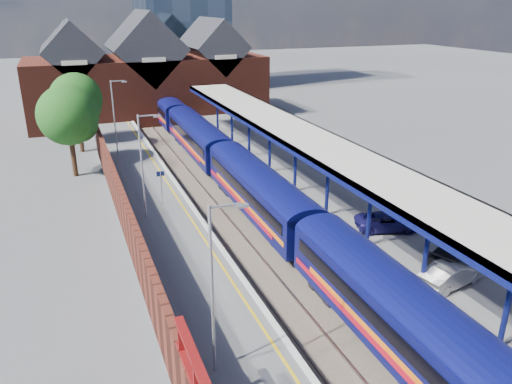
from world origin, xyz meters
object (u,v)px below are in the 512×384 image
train (224,158)px  parked_car_dark (457,253)px  parked_car_blue (388,221)px  parked_car_silver (452,274)px  lamp_post_b (215,281)px  lamp_post_c (144,161)px  lamp_post_d (115,113)px  platform_sign (161,182)px

train → parked_car_dark: bearing=-71.1°
train → parked_car_blue: size_ratio=16.19×
train → parked_car_silver: (5.09, -21.94, -0.50)m
lamp_post_b → lamp_post_c: (0.00, 16.00, 0.00)m
lamp_post_d → parked_car_silver: (12.95, -30.26, -3.37)m
lamp_post_c → parked_car_dark: (14.81, -12.58, -3.33)m
lamp_post_c → parked_car_blue: (13.84, -7.48, -3.43)m
lamp_post_c → lamp_post_d: same height
train → platform_sign: size_ratio=26.37×
parked_car_silver → parked_car_blue: parked_car_silver is taller
lamp_post_c → parked_car_silver: lamp_post_c is taller
lamp_post_b → platform_sign: size_ratio=2.80×
lamp_post_c → parked_car_blue: lamp_post_c is taller
parked_car_dark → lamp_post_b: bearing=82.5°
lamp_post_b → lamp_post_d: bearing=90.0°
lamp_post_b → parked_car_dark: (14.81, 3.42, -3.33)m
lamp_post_b → lamp_post_d: (0.00, 32.00, 0.00)m
lamp_post_d → platform_sign: (1.36, -14.00, -2.30)m
train → lamp_post_b: size_ratio=9.42×
train → platform_sign: 8.64m
parked_car_silver → lamp_post_d: bearing=11.2°
lamp_post_b → parked_car_silver: (12.95, 1.74, -3.37)m
platform_sign → parked_car_blue: bearing=-37.2°
platform_sign → parked_car_dark: size_ratio=0.55×
lamp_post_c → parked_car_dark: lamp_post_c is taller
train → lamp_post_d: bearing=133.3°
lamp_post_b → lamp_post_c: same height
platform_sign → parked_car_dark: bearing=-47.3°
lamp_post_c → parked_car_silver: size_ratio=1.85×
train → parked_car_dark: 21.42m
lamp_post_d → parked_car_dark: (14.81, -28.58, -3.33)m
lamp_post_b → lamp_post_c: size_ratio=1.00×
lamp_post_b → platform_sign: 18.20m
parked_car_silver → parked_car_dark: size_ratio=0.84×
lamp_post_c → train: bearing=44.3°
lamp_post_b → parked_car_blue: bearing=31.6°
parked_car_silver → parked_car_blue: size_ratio=0.93×
lamp_post_b → platform_sign: (1.36, 18.00, -2.30)m
lamp_post_b → lamp_post_d: same height
lamp_post_c → platform_sign: lamp_post_c is taller
parked_car_silver → parked_car_dark: 2.51m
train → lamp_post_b: (-7.86, -23.68, 2.87)m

